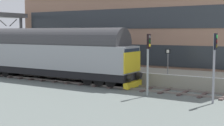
{
  "coord_description": "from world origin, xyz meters",
  "views": [
    {
      "loc": [
        -22.01,
        -12.91,
        4.33
      ],
      "look_at": [
        0.2,
        0.52,
        1.83
      ],
      "focal_mm": 51.83,
      "sensor_mm": 36.0,
      "label": 1
    }
  ],
  "objects_px": {
    "signal_post_near": "(215,58)",
    "platform_number_sign": "(168,58)",
    "diesel_locomotive": "(49,52)",
    "signal_post_mid": "(148,56)"
  },
  "relations": [
    {
      "from": "signal_post_near",
      "to": "platform_number_sign",
      "type": "distance_m",
      "value": 6.2
    },
    {
      "from": "signal_post_mid",
      "to": "platform_number_sign",
      "type": "distance_m",
      "value": 4.18
    },
    {
      "from": "signal_post_near",
      "to": "platform_number_sign",
      "type": "height_order",
      "value": "signal_post_near"
    },
    {
      "from": "diesel_locomotive",
      "to": "platform_number_sign",
      "type": "xyz_separation_m",
      "value": [
        1.84,
        -10.74,
        -0.15
      ]
    },
    {
      "from": "signal_post_mid",
      "to": "platform_number_sign",
      "type": "xyz_separation_m",
      "value": [
        4.16,
        0.22,
        -0.39
      ]
    },
    {
      "from": "signal_post_near",
      "to": "platform_number_sign",
      "type": "relative_size",
      "value": 2.14
    },
    {
      "from": "diesel_locomotive",
      "to": "signal_post_mid",
      "type": "height_order",
      "value": "diesel_locomotive"
    },
    {
      "from": "signal_post_mid",
      "to": "diesel_locomotive",
      "type": "bearing_deg",
      "value": 78.06
    },
    {
      "from": "platform_number_sign",
      "to": "diesel_locomotive",
      "type": "bearing_deg",
      "value": 99.72
    },
    {
      "from": "signal_post_mid",
      "to": "platform_number_sign",
      "type": "height_order",
      "value": "signal_post_mid"
    }
  ]
}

